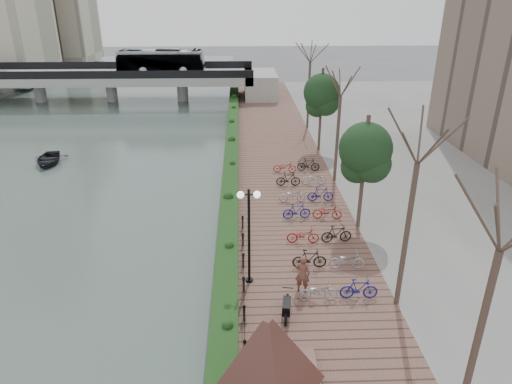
{
  "coord_description": "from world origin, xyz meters",
  "views": [
    {
      "loc": [
        1.35,
        -13.93,
        12.8
      ],
      "look_at": [
        2.22,
        10.69,
        2.0
      ],
      "focal_mm": 32.0,
      "sensor_mm": 36.0,
      "label": 1
    }
  ],
  "objects_px": {
    "granite_monument": "(267,357)",
    "boat": "(48,159)",
    "lamppost": "(249,216)",
    "motorcycle": "(287,306)",
    "pedestrian": "(302,274)"
  },
  "relations": [
    {
      "from": "pedestrian",
      "to": "motorcycle",
      "type": "bearing_deg",
      "value": 80.59
    },
    {
      "from": "motorcycle",
      "to": "boat",
      "type": "bearing_deg",
      "value": 139.42
    },
    {
      "from": "granite_monument",
      "to": "motorcycle",
      "type": "height_order",
      "value": "granite_monument"
    },
    {
      "from": "boat",
      "to": "lamppost",
      "type": "bearing_deg",
      "value": -56.95
    },
    {
      "from": "pedestrian",
      "to": "granite_monument",
      "type": "bearing_deg",
      "value": 89.38
    },
    {
      "from": "lamppost",
      "to": "pedestrian",
      "type": "xyz_separation_m",
      "value": [
        2.33,
        -0.87,
        -2.45
      ]
    },
    {
      "from": "lamppost",
      "to": "motorcycle",
      "type": "xyz_separation_m",
      "value": [
        1.49,
        -2.5,
        -2.9
      ]
    },
    {
      "from": "granite_monument",
      "to": "pedestrian",
      "type": "height_order",
      "value": "granite_monument"
    },
    {
      "from": "lamppost",
      "to": "motorcycle",
      "type": "distance_m",
      "value": 4.1
    },
    {
      "from": "granite_monument",
      "to": "boat",
      "type": "relative_size",
      "value": 1.31
    },
    {
      "from": "pedestrian",
      "to": "boat",
      "type": "bearing_deg",
      "value": -27.41
    },
    {
      "from": "lamppost",
      "to": "motorcycle",
      "type": "height_order",
      "value": "lamppost"
    },
    {
      "from": "lamppost",
      "to": "pedestrian",
      "type": "relative_size",
      "value": 2.54
    },
    {
      "from": "granite_monument",
      "to": "boat",
      "type": "height_order",
      "value": "granite_monument"
    },
    {
      "from": "pedestrian",
      "to": "boat",
      "type": "xyz_separation_m",
      "value": [
        -18.29,
        18.6,
        -1.01
      ]
    }
  ]
}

